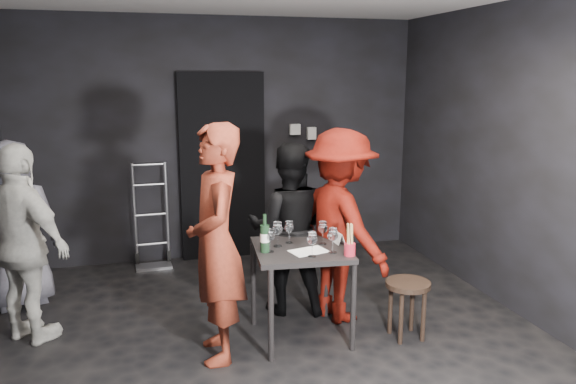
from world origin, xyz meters
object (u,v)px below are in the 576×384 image
object	(u,v)px
wine_bottle	(265,238)
breadstick_cup	(350,240)
server_red	(216,225)
bystander_grey	(15,223)
hand_truck	(153,247)
man_maroon	(340,217)
bystander_cream	(23,240)
tasting_table	(301,259)
stool	(408,293)
woman_black	(289,228)

from	to	relation	value
wine_bottle	breadstick_cup	bearing A→B (deg)	-22.55
server_red	bystander_grey	size ratio (longest dim) A/B	1.32
hand_truck	breadstick_cup	bearing A→B (deg)	-62.17
bystander_grey	breadstick_cup	distance (m)	3.01
man_maroon	bystander_cream	size ratio (longest dim) A/B	1.09
tasting_table	stool	distance (m)	0.89
server_red	stool	bearing A→B (deg)	87.55
server_red	wine_bottle	xyz separation A→B (m)	(0.38, 0.10, -0.16)
bystander_cream	hand_truck	bearing A→B (deg)	-80.29
bystander_grey	hand_truck	bearing A→B (deg)	-168.61
stool	wine_bottle	distance (m)	1.23
breadstick_cup	bystander_grey	bearing A→B (deg)	149.01
bystander_grey	woman_black	bearing A→B (deg)	140.37
stool	woman_black	distance (m)	1.15
tasting_table	stool	bearing A→B (deg)	-15.64
breadstick_cup	bystander_cream	bearing A→B (deg)	161.64
stool	breadstick_cup	size ratio (longest dim) A/B	1.78
breadstick_cup	man_maroon	bearing A→B (deg)	76.79
woman_black	man_maroon	world-z (taller)	man_maroon
server_red	woman_black	world-z (taller)	server_red
woman_black	hand_truck	bearing A→B (deg)	-35.97
woman_black	bystander_grey	bearing A→B (deg)	-0.02
stool	server_red	bearing A→B (deg)	176.37
stool	bystander_cream	bearing A→B (deg)	165.77
hand_truck	wine_bottle	size ratio (longest dim) A/B	3.86
bystander_cream	bystander_grey	bearing A→B (deg)	-32.73
server_red	bystander_grey	bearing A→B (deg)	-129.92
stool	bystander_grey	world-z (taller)	bystander_grey
tasting_table	wine_bottle	distance (m)	0.37
server_red	man_maroon	xyz separation A→B (m)	(1.11, 0.41, -0.12)
bystander_cream	breadstick_cup	distance (m)	2.50
woman_black	bystander_cream	size ratio (longest dim) A/B	0.91
bystander_grey	man_maroon	bearing A→B (deg)	137.62
stool	man_maroon	size ratio (longest dim) A/B	0.26
stool	man_maroon	distance (m)	0.82
woman_black	bystander_grey	xyz separation A→B (m)	(-2.33, 0.73, 0.02)
bystander_grey	wine_bottle	size ratio (longest dim) A/B	5.22
stool	breadstick_cup	distance (m)	0.72
tasting_table	breadstick_cup	size ratio (longest dim) A/B	2.85
bystander_grey	breadstick_cup	world-z (taller)	bystander_grey
wine_bottle	breadstick_cup	world-z (taller)	wine_bottle
hand_truck	tasting_table	size ratio (longest dim) A/B	1.53
tasting_table	bystander_grey	distance (m)	2.62
man_maroon	bystander_grey	bearing A→B (deg)	50.34
man_maroon	breadstick_cup	world-z (taller)	man_maroon
bystander_cream	wine_bottle	distance (m)	1.86
tasting_table	breadstick_cup	world-z (taller)	breadstick_cup
tasting_table	server_red	distance (m)	0.78
hand_truck	wine_bottle	xyz separation A→B (m)	(0.79, -2.10, 0.65)
stool	bystander_grey	size ratio (longest dim) A/B	0.30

